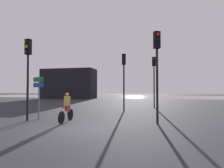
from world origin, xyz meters
name	(u,v)px	position (x,y,z in m)	size (l,w,h in m)	color
ground_plane	(79,128)	(0.00, 0.00, 0.00)	(120.00, 120.00, 0.00)	#28282D
water_strip	(136,97)	(0.00, 33.50, 0.00)	(80.00, 16.00, 0.01)	gray
distant_building	(69,84)	(-12.08, 23.50, 2.83)	(10.17, 4.00, 5.65)	black
traffic_light_near_right	(157,60)	(3.65, 1.77, 3.37)	(0.39, 0.41, 4.88)	black
traffic_light_center	(124,71)	(1.16, 6.62, 3.29)	(0.35, 0.36, 4.75)	black
traffic_light_far_right	(154,73)	(3.67, 10.01, 3.45)	(0.38, 0.40, 5.01)	black
traffic_light_near_left	(28,64)	(-3.63, 1.08, 3.27)	(0.35, 0.37, 4.72)	black
direction_sign_post	(39,90)	(-3.35, 1.70, 1.79)	(1.01, 0.49, 2.60)	slate
cyclist	(67,107)	(-1.27, 1.27, 0.82)	(0.46, 1.71, 1.62)	black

